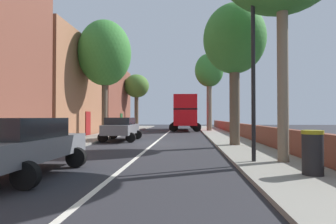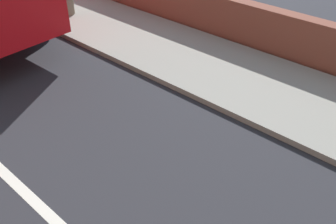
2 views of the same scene
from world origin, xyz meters
name	(u,v)px [view 1 (image 1 of 2)]	position (x,y,z in m)	size (l,w,h in m)	color
ground_plane	(155,143)	(0.00, 0.00, 0.00)	(84.00, 84.00, 0.00)	#28282D
road_centre_line	(155,143)	(0.00, 0.00, 0.00)	(0.16, 54.00, 0.01)	silver
sidewalk_left	(78,142)	(-4.90, 0.00, 0.06)	(2.60, 60.00, 0.12)	gray
sidewalk_right	(234,143)	(4.90, 0.00, 0.06)	(2.60, 60.00, 0.12)	gray
terraced_houses_left	(10,66)	(-8.50, -1.44, 4.69)	(4.07, 47.52, 10.61)	#9E6647
boundary_wall_right	(260,135)	(6.45, 0.00, 0.55)	(0.36, 54.00, 1.10)	brown
double_decker_bus	(185,111)	(1.70, 16.90, 2.35)	(3.75, 10.23, 4.06)	red
parked_car_grey_left_1	(121,127)	(-2.50, 1.57, 0.92)	(2.51, 4.49, 1.59)	slate
parked_car_grey_left_2	(22,143)	(-2.50, -9.83, 0.92)	(2.52, 4.47, 1.61)	slate
street_tree_right_1	(209,72)	(4.51, 14.24, 6.75)	(3.22, 3.22, 8.71)	#7A6B56
street_tree_left_2	(137,87)	(-5.03, 20.88, 5.84)	(3.48, 3.48, 7.46)	brown
street_tree_right_3	(234,41)	(4.62, -1.82, 5.83)	(3.40, 3.40, 7.74)	brown
street_tree_left_4	(105,54)	(-4.66, 4.81, 6.80)	(4.26, 4.26, 9.39)	brown
lamppost_right	(253,54)	(4.30, -7.49, 3.81)	(0.32, 0.32, 6.31)	black
litter_bin_right	(313,152)	(5.30, -9.65, 0.71)	(0.55, 0.55, 1.17)	black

